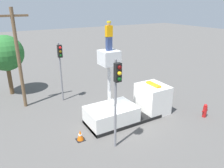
{
  "coord_description": "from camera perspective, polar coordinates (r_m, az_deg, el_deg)",
  "views": [
    {
      "loc": [
        -7.66,
        -11.58,
        7.95
      ],
      "look_at": [
        -1.59,
        -1.16,
        3.46
      ],
      "focal_mm": 35.0,
      "sensor_mm": 36.0,
      "label": 1
    }
  ],
  "objects": [
    {
      "name": "worker",
      "position": [
        13.43,
        -0.81,
        12.43
      ],
      "size": [
        0.4,
        0.26,
        1.75
      ],
      "color": "navy",
      "rests_on": "bucket_truck"
    },
    {
      "name": "bucket_truck",
      "position": [
        15.85,
        4.81,
        -5.74
      ],
      "size": [
        6.33,
        2.3,
        5.2
      ],
      "color": "black",
      "rests_on": "ground"
    },
    {
      "name": "tree_left_bg",
      "position": [
        21.35,
        -26.06,
        7.2
      ],
      "size": [
        3.12,
        3.12,
        5.4
      ],
      "color": "brown",
      "rests_on": "ground"
    },
    {
      "name": "fire_hydrant",
      "position": [
        17.54,
        23.09,
        -6.42
      ],
      "size": [
        0.53,
        0.29,
        1.04
      ],
      "color": "red",
      "rests_on": "ground"
    },
    {
      "name": "traffic_light_pole",
      "position": [
        11.5,
        1.28,
        -1.1
      ],
      "size": [
        0.34,
        0.57,
        5.26
      ],
      "color": "gray",
      "rests_on": "ground"
    },
    {
      "name": "traffic_cone_rear",
      "position": [
        13.87,
        -8.3,
        -13.13
      ],
      "size": [
        0.51,
        0.51,
        0.69
      ],
      "color": "black",
      "rests_on": "ground"
    },
    {
      "name": "ground_plane",
      "position": [
        16.0,
        2.86,
        -9.38
      ],
      "size": [
        120.0,
        120.0,
        0.0
      ],
      "primitive_type": "plane",
      "color": "#565451"
    },
    {
      "name": "traffic_light_across",
      "position": [
        18.21,
        -13.35,
        5.89
      ],
      "size": [
        0.34,
        0.57,
        5.0
      ],
      "color": "gray",
      "rests_on": "ground"
    },
    {
      "name": "utility_pole",
      "position": [
        18.05,
        -23.29,
        6.68
      ],
      "size": [
        2.2,
        0.26,
        7.69
      ],
      "color": "brown",
      "rests_on": "ground"
    }
  ]
}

